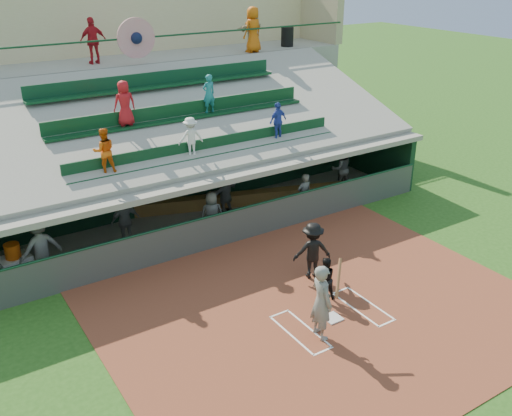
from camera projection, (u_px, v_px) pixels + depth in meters
ground at (332, 319)px, 14.50m from camera, size 100.00×100.00×0.00m
dirt_slab at (320, 309)px, 14.88m from camera, size 11.00×9.00×0.02m
home_plate at (332, 318)px, 14.49m from camera, size 0.43×0.43×0.03m
batters_box_chalk at (332, 318)px, 14.49m from camera, size 2.65×1.85×0.01m
dugout_floor at (207, 222)px, 19.68m from camera, size 16.00×3.50×0.04m
concourse_slab at (129, 115)px, 23.94m from camera, size 20.00×3.00×4.60m
grandstand at (158, 133)px, 21.66m from camera, size 20.40×10.40×7.80m
batter_at_plate at (322, 301)px, 13.46m from camera, size 0.89×0.79×1.95m
catcher at (325, 279)px, 15.09m from camera, size 0.70×0.60×1.23m
home_umpire at (312, 250)px, 16.05m from camera, size 1.24×0.99×1.68m
dugout_bench at (183, 205)px, 20.45m from camera, size 14.46×5.11×0.45m
white_table at (16, 269)px, 16.01m from camera, size 0.96×0.79×0.74m
water_cooler at (12, 251)px, 15.75m from camera, size 0.42×0.42×0.42m
dugout_player_a at (40, 247)px, 15.93m from camera, size 1.36×0.93×1.93m
dugout_player_b at (125, 221)px, 17.82m from camera, size 0.98×0.46×1.64m
dugout_player_c at (212, 214)px, 18.39m from camera, size 0.87×0.70×1.55m
dugout_player_d at (225, 192)px, 20.04m from camera, size 1.57×0.99×1.62m
dugout_player_e at (304, 194)px, 19.91m from camera, size 0.57×0.38×1.54m
dugout_player_f at (341, 169)px, 22.05m from camera, size 0.96×0.83×1.72m
trash_bin at (287, 37)px, 26.04m from camera, size 0.57×0.57×0.85m
concourse_staff_a at (93, 41)px, 21.72m from camera, size 1.03×0.47×1.74m
concourse_staff_b at (253, 30)px, 24.28m from camera, size 1.04×0.80×1.89m
concourse_staff_c at (252, 30)px, 24.47m from camera, size 1.75×1.17×1.81m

